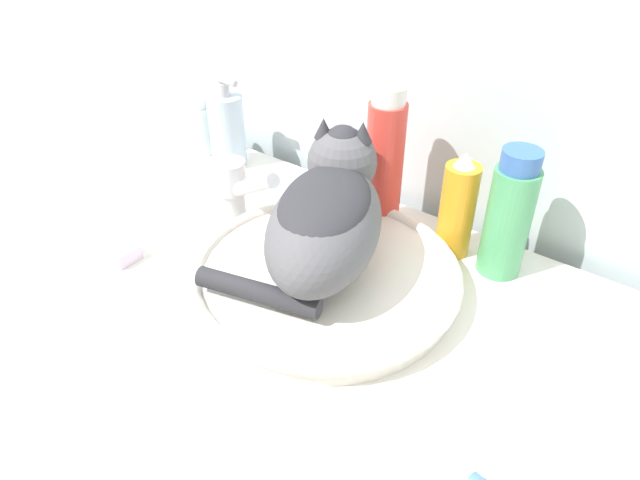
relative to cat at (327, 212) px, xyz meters
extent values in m
cube|color=white|center=(0.04, 0.01, -0.54)|extent=(1.24, 0.50, 0.83)
cylinder|color=white|center=(0.01, -0.01, -0.11)|extent=(0.38, 0.38, 0.03)
torus|color=white|center=(0.01, -0.01, -0.09)|extent=(0.40, 0.40, 0.02)
ellipsoid|color=#56565B|center=(0.01, -0.01, -0.01)|extent=(0.25, 0.31, 0.13)
ellipsoid|color=#2D2D33|center=(0.01, -0.01, 0.02)|extent=(0.19, 0.24, 0.06)
sphere|color=#56565B|center=(-0.04, 0.09, 0.03)|extent=(0.10, 0.10, 0.10)
sphere|color=#2D2D33|center=(-0.04, 0.09, 0.06)|extent=(0.06, 0.06, 0.06)
cone|color=#2D2D33|center=(-0.01, 0.10, 0.08)|extent=(0.03, 0.03, 0.03)
cone|color=#2D2D33|center=(-0.06, 0.07, 0.08)|extent=(0.03, 0.03, 0.03)
cylinder|color=#2D2D33|center=(-0.02, -0.13, -0.07)|extent=(0.18, 0.07, 0.03)
cylinder|color=silver|center=(-0.22, 0.03, -0.09)|extent=(0.04, 0.04, 0.06)
cylinder|color=silver|center=(-0.16, 0.02, -0.02)|extent=(0.13, 0.05, 0.09)
cylinder|color=silver|center=(-0.22, 0.03, -0.03)|extent=(0.05, 0.05, 0.05)
cylinder|color=#4CA366|center=(0.19, 0.18, -0.04)|extent=(0.07, 0.07, 0.17)
cylinder|color=#3866AD|center=(0.19, 0.18, 0.06)|extent=(0.06, 0.06, 0.03)
cylinder|color=#DB3D33|center=(-0.02, 0.18, -0.01)|extent=(0.06, 0.06, 0.22)
cylinder|color=white|center=(-0.02, 0.18, 0.11)|extent=(0.05, 0.05, 0.03)
cylinder|color=silver|center=(-0.46, 0.18, -0.07)|extent=(0.05, 0.05, 0.10)
sphere|color=white|center=(-0.46, 0.18, -0.01)|extent=(0.04, 0.04, 0.04)
cylinder|color=silver|center=(-0.38, 0.18, -0.05)|extent=(0.07, 0.07, 0.14)
cylinder|color=#B7B7BC|center=(-0.38, 0.18, 0.03)|extent=(0.02, 0.02, 0.02)
cylinder|color=#B7B7BC|center=(-0.37, 0.18, 0.05)|extent=(0.04, 0.01, 0.01)
cylinder|color=orange|center=(0.11, 0.18, -0.05)|extent=(0.05, 0.05, 0.15)
cone|color=white|center=(0.11, 0.18, 0.04)|extent=(0.03, 0.03, 0.02)
cube|color=silver|center=(-0.30, -0.15, -0.11)|extent=(0.07, 0.04, 0.02)
camera|label=1|loc=(0.40, -0.54, 0.42)|focal=32.00mm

